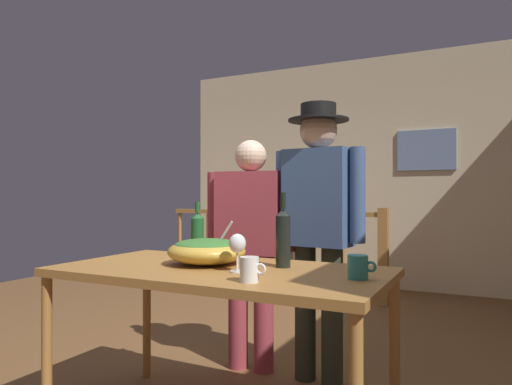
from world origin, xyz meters
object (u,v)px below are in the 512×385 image
Objects in this scene: person_standing_left at (251,234)px; person_standing_right at (318,215)px; serving_table at (220,282)px; tv_console at (267,264)px; stair_railing at (304,242)px; wine_glass at (237,245)px; mug_white at (250,269)px; mug_teal at (358,267)px; framed_picture at (426,150)px; wine_bottle_dark at (283,237)px; flat_screen_tv at (266,225)px; salad_bowl at (207,250)px; wine_bottle_green at (197,233)px.

person_standing_left is 0.49m from person_standing_right.
person_standing_left is (-0.23, 0.78, 0.17)m from serving_table.
person_standing_right is at bearing -59.07° from tv_console.
person_standing_left is at bearing -78.29° from stair_railing.
wine_glass reaches higher than mug_white.
mug_teal is 0.07× the size of person_standing_right.
wine_glass is at bearing 107.12° from person_standing_left.
wine_bottle_dark is (-0.26, -3.67, -0.73)m from framed_picture.
salad_bowl is (1.29, -3.43, 0.12)m from flat_screen_tv.
salad_bowl is (1.29, -3.46, 0.63)m from tv_console.
wine_bottle_green is 2.57× the size of mug_teal.
person_standing_left is at bearing 6.27° from person_standing_right.
serving_table is at bearing -29.40° from salad_bowl.
wine_bottle_green is (1.07, -3.18, 0.18)m from flat_screen_tv.
wine_glass reaches higher than flat_screen_tv.
person_standing_right is (0.10, 0.85, 0.11)m from wine_glass.
person_standing_left is at bearing -66.52° from flat_screen_tv.
wine_glass is (0.25, -0.13, 0.05)m from salad_bowl.
mug_white is at bearing -38.21° from salad_bowl.
wine_bottle_dark is at bearing 160.37° from mug_teal.
stair_railing is 2.99m from wine_bottle_dark.
tv_console is at bearing -171.48° from framed_picture.
flat_screen_tv is at bearing -72.79° from person_standing_left.
mug_teal is at bearing -59.13° from flat_screen_tv.
flat_screen_tv is 1.66× the size of salad_bowl.
wine_glass is at bearing -66.54° from flat_screen_tv.
wine_glass is (-0.39, -3.88, -0.75)m from framed_picture.
serving_table is 0.83m from person_standing_left.
framed_picture is 3.89m from salad_bowl.
tv_console is 0.51m from flat_screen_tv.
tv_console is at bearing 111.84° from serving_table.
serving_table is at bearing 100.43° from person_standing_left.
flat_screen_tv reaches higher than mug_teal.
flat_screen_tv is 0.44× the size of person_standing_left.
tv_console is 7.38× the size of mug_teal.
person_standing_left reaches higher than tv_console.
wine_glass is 0.86m from person_standing_right.
person_standing_left is (-0.91, 0.77, 0.05)m from mug_teal.
salad_bowl is at bearing 150.60° from serving_table.
mug_teal is at bearing -87.77° from framed_picture.
wine_glass is at bearing 89.44° from person_standing_right.
framed_picture is at bearing 80.27° from salad_bowl.
mug_teal is (0.79, -0.06, -0.02)m from salad_bowl.
person_standing_left is (0.45, -2.19, 0.28)m from stair_railing.
framed_picture is 0.73× the size of tv_console.
stair_railing reaches higher than wine_glass.
serving_table is 0.87m from person_standing_right.
tv_console is at bearing 114.31° from mug_white.
mug_white is (0.17, -0.19, -0.07)m from wine_glass.
flat_screen_tv is at bearing 116.68° from wine_bottle_dark.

